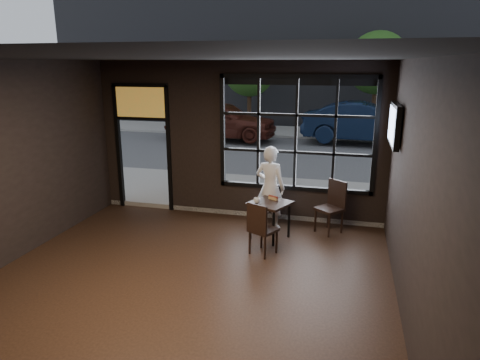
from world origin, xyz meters
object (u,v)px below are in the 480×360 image
(chair_near, at_px, (263,228))
(navy_car, at_px, (365,123))
(cafe_table, at_px, (270,220))
(man, at_px, (270,188))

(chair_near, distance_m, navy_car, 11.05)
(chair_near, bearing_deg, cafe_table, -62.34)
(cafe_table, bearing_deg, man, 124.54)
(cafe_table, relative_size, navy_car, 0.15)
(cafe_table, xyz_separation_m, man, (-0.10, 0.54, 0.46))
(cafe_table, height_order, man, man)
(man, bearing_deg, chair_near, 108.69)
(cafe_table, xyz_separation_m, chair_near, (0.02, -0.68, 0.11))
(chair_near, height_order, navy_car, navy_car)
(chair_near, bearing_deg, man, -58.19)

